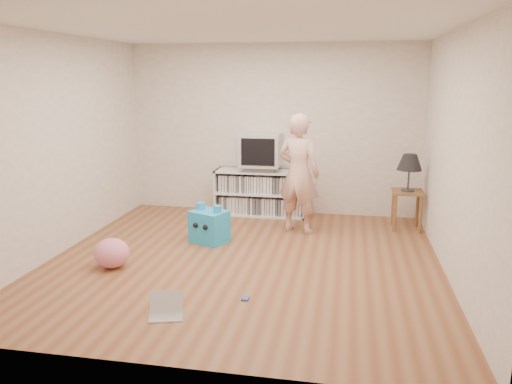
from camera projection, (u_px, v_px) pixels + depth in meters
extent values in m
plane|color=brown|center=(244.00, 261.00, 5.83)|extent=(4.50, 4.50, 0.00)
cube|color=beige|center=(273.00, 130.00, 7.70)|extent=(4.50, 0.02, 2.60)
cube|color=beige|center=(174.00, 197.00, 3.39)|extent=(4.50, 0.02, 2.60)
cube|color=beige|center=(59.00, 145.00, 5.94)|extent=(0.02, 4.50, 2.60)
cube|color=beige|center=(456.00, 156.00, 5.14)|extent=(0.02, 4.50, 2.60)
cube|color=white|center=(242.00, 28.00, 5.25)|extent=(4.50, 4.50, 0.01)
cube|color=white|center=(263.00, 190.00, 7.92)|extent=(1.40, 0.03, 0.70)
cube|color=white|center=(218.00, 191.00, 7.84)|extent=(0.03, 0.45, 0.70)
cube|color=white|center=(305.00, 194.00, 7.59)|extent=(0.03, 0.45, 0.70)
cube|color=white|center=(261.00, 213.00, 7.79)|extent=(1.40, 0.45, 0.03)
cube|color=white|center=(261.00, 193.00, 7.72)|extent=(1.34, 0.45, 0.03)
cube|color=white|center=(261.00, 171.00, 7.64)|extent=(1.40, 0.45, 0.03)
cube|color=silver|center=(261.00, 193.00, 7.72)|extent=(1.26, 0.36, 0.64)
cube|color=gray|center=(261.00, 168.00, 7.63)|extent=(0.45, 0.35, 0.07)
cube|color=#B3B3B9|center=(261.00, 150.00, 7.57)|extent=(0.60, 0.52, 0.50)
cube|color=black|center=(258.00, 152.00, 7.31)|extent=(0.50, 0.01, 0.40)
cylinder|color=brown|center=(395.00, 214.00, 6.87)|extent=(0.04, 0.04, 0.52)
cylinder|color=brown|center=(421.00, 215.00, 6.81)|extent=(0.04, 0.04, 0.52)
cylinder|color=brown|center=(393.00, 207.00, 7.19)|extent=(0.04, 0.04, 0.52)
cylinder|color=brown|center=(417.00, 208.00, 7.13)|extent=(0.04, 0.04, 0.52)
cube|color=brown|center=(408.00, 192.00, 6.94)|extent=(0.42, 0.42, 0.03)
cylinder|color=#333333|center=(408.00, 190.00, 6.93)|extent=(0.18, 0.18, 0.02)
cylinder|color=#333333|center=(409.00, 178.00, 6.89)|extent=(0.02, 0.02, 0.32)
imported|color=beige|center=(299.00, 174.00, 6.75)|extent=(0.69, 0.56, 1.64)
cube|color=silver|center=(166.00, 317.00, 4.45)|extent=(0.34, 0.28, 0.01)
cube|color=silver|center=(166.00, 301.00, 4.53)|extent=(0.30, 0.14, 0.19)
cube|color=black|center=(166.00, 301.00, 4.53)|extent=(0.26, 0.12, 0.16)
cube|color=#3F51A8|center=(245.00, 298.00, 4.81)|extent=(0.07, 0.09, 0.02)
cube|color=#1D9DDC|center=(209.00, 226.00, 6.46)|extent=(0.54, 0.49, 0.41)
cylinder|color=#1D9DDC|center=(201.00, 206.00, 6.47)|extent=(0.10, 0.10, 0.09)
cylinder|color=#1D9DDC|center=(217.00, 209.00, 6.32)|extent=(0.10, 0.10, 0.09)
sphere|color=black|center=(196.00, 225.00, 6.34)|extent=(0.07, 0.07, 0.07)
sphere|color=black|center=(205.00, 227.00, 6.26)|extent=(0.07, 0.07, 0.07)
ellipsoid|color=pink|center=(112.00, 253.00, 5.60)|extent=(0.42, 0.42, 0.33)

